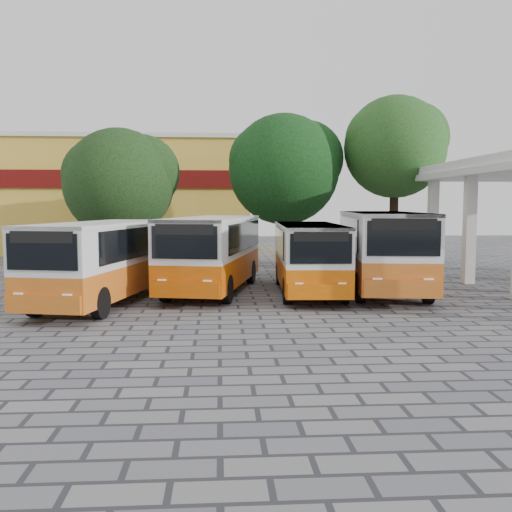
{
  "coord_description": "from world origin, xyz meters",
  "views": [
    {
      "loc": [
        -3.12,
        -18.19,
        3.45
      ],
      "look_at": [
        -1.72,
        3.57,
        1.5
      ],
      "focal_mm": 40.0,
      "sensor_mm": 36.0,
      "label": 1
    }
  ],
  "objects": [
    {
      "name": "bus_far_right",
      "position": [
        3.38,
        4.14,
        1.83
      ],
      "size": [
        3.78,
        9.07,
        3.17
      ],
      "rotation": [
        0.0,
        0.0,
        -0.13
      ],
      "color": "#C55C17",
      "rests_on": "ground"
    },
    {
      "name": "shophouse_block",
      "position": [
        -11.0,
        25.99,
        4.16
      ],
      "size": [
        20.4,
        10.4,
        8.3
      ],
      "color": "gold",
      "rests_on": "ground"
    },
    {
      "name": "tree_left",
      "position": [
        -8.4,
        12.96,
        4.8
      ],
      "size": [
        6.17,
        5.88,
        7.55
      ],
      "color": "#2F1F13",
      "rests_on": "ground"
    },
    {
      "name": "bus_centre_right",
      "position": [
        0.36,
        3.78,
        1.57
      ],
      "size": [
        2.68,
        7.64,
        2.71
      ],
      "rotation": [
        0.0,
        0.0,
        -0.05
      ],
      "color": "#D05300",
      "rests_on": "ground"
    },
    {
      "name": "tree_middle",
      "position": [
        0.56,
        13.64,
        5.63
      ],
      "size": [
        6.44,
        6.14,
        8.5
      ],
      "color": "#322310",
      "rests_on": "ground"
    },
    {
      "name": "bus_far_left",
      "position": [
        -7.23,
        1.88,
        1.65
      ],
      "size": [
        4.04,
        8.32,
        2.86
      ],
      "rotation": [
        0.0,
        0.0,
        -0.22
      ],
      "color": "#C75C14",
      "rests_on": "ground"
    },
    {
      "name": "bus_centre_left",
      "position": [
        -3.38,
        4.43,
        1.72
      ],
      "size": [
        4.2,
        8.65,
        2.97
      ],
      "rotation": [
        0.0,
        0.0,
        -0.21
      ],
      "color": "#C54B00",
      "rests_on": "ground"
    },
    {
      "name": "tree_right",
      "position": [
        6.71,
        13.26,
        6.83
      ],
      "size": [
        5.93,
        5.64,
        9.48
      ],
      "color": "black",
      "rests_on": "ground"
    },
    {
      "name": "ground",
      "position": [
        0.0,
        0.0,
        0.0
      ],
      "size": [
        90.0,
        90.0,
        0.0
      ],
      "primitive_type": "plane",
      "color": "#56555F",
      "rests_on": "ground"
    }
  ]
}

